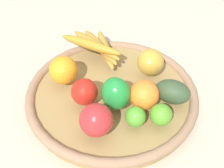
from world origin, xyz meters
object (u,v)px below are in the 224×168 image
(lime_0, at_px, (161,115))
(avocado, at_px, (173,92))
(bell_pepper, at_px, (116,93))
(apple_2, at_px, (96,120))
(banana_bunch, at_px, (98,46))
(lime_1, at_px, (135,117))
(orange_1, at_px, (144,95))
(orange_0, at_px, (63,70))
(apple_0, at_px, (150,62))
(apple_1, at_px, (84,92))

(lime_0, height_order, avocado, avocado)
(bell_pepper, xyz_separation_m, apple_2, (-0.05, 0.07, -0.00))
(banana_bunch, xyz_separation_m, lime_1, (-0.27, 0.03, -0.01))
(lime_0, bearing_deg, apple_2, 74.74)
(orange_1, height_order, lime_1, orange_1)
(bell_pepper, xyz_separation_m, lime_0, (-0.09, -0.07, -0.02))
(bell_pepper, distance_m, lime_1, 0.07)
(orange_0, distance_m, avocado, 0.28)
(orange_1, bearing_deg, bell_pepper, 66.04)
(lime_1, relative_size, avocado, 0.55)
(orange_0, bearing_deg, apple_0, -106.75)
(banana_bunch, bearing_deg, lime_0, -174.60)
(banana_bunch, distance_m, bell_pepper, 0.20)
(apple_1, relative_size, orange_0, 0.89)
(lime_0, relative_size, orange_0, 0.70)
(bell_pepper, bearing_deg, orange_1, -138.29)
(bell_pepper, distance_m, apple_2, 0.09)
(banana_bunch, distance_m, apple_1, 0.19)
(apple_2, bearing_deg, orange_0, 3.09)
(bell_pepper, bearing_deg, orange_0, 6.38)
(apple_0, bearing_deg, lime_0, 157.61)
(banana_bunch, relative_size, lime_0, 3.66)
(apple_0, bearing_deg, apple_2, 120.66)
(bell_pepper, height_order, apple_1, bell_pepper)
(orange_0, bearing_deg, avocado, -130.17)
(lime_0, bearing_deg, avocado, -52.20)
(apple_2, relative_size, avocado, 0.86)
(lime_1, bearing_deg, banana_bunch, -5.97)
(lime_0, bearing_deg, orange_1, 7.92)
(orange_1, bearing_deg, banana_bunch, 4.70)
(lime_0, relative_size, avocado, 0.59)
(apple_2, bearing_deg, banana_bunch, -24.45)
(apple_2, height_order, lime_1, apple_2)
(apple_2, bearing_deg, apple_0, -59.34)
(lime_0, relative_size, lime_1, 1.09)
(orange_0, relative_size, avocado, 0.85)
(banana_bunch, relative_size, avocado, 2.17)
(orange_1, height_order, orange_0, orange_0)
(lime_0, distance_m, apple_1, 0.19)
(lime_0, relative_size, orange_1, 0.72)
(orange_1, relative_size, apple_1, 1.09)
(orange_1, relative_size, apple_2, 0.96)
(apple_0, height_order, orange_1, same)
(apple_1, bearing_deg, lime_1, -146.44)
(apple_0, xyz_separation_m, orange_1, (-0.10, 0.08, 0.00))
(apple_0, bearing_deg, avocado, 177.39)
(apple_1, bearing_deg, lime_0, -135.82)
(orange_1, xyz_separation_m, apple_1, (0.07, 0.12, -0.00))
(lime_1, distance_m, orange_0, 0.23)
(lime_0, height_order, orange_0, orange_0)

